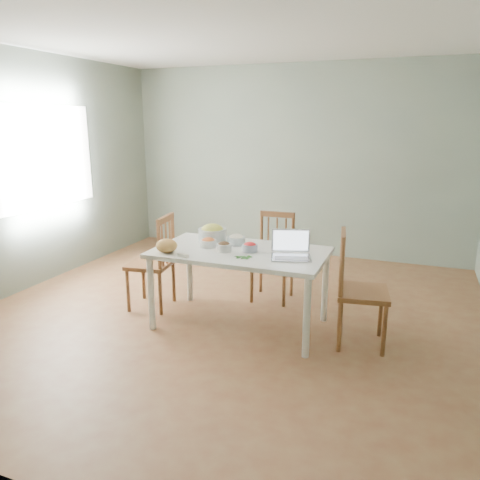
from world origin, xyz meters
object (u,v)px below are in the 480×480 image
at_px(bread_boule, 167,246).
at_px(bowl_squash, 212,233).
at_px(chair_far, 272,258).
at_px(chair_right, 363,290).
at_px(dining_table, 240,288).
at_px(chair_left, 150,262).
at_px(laptop, 291,245).

relative_size(bread_boule, bowl_squash, 0.69).
distance_m(chair_far, chair_right, 1.28).
height_order(dining_table, chair_left, chair_left).
bearing_deg(bread_boule, chair_far, 56.86).
xyz_separation_m(bread_boule, bowl_squash, (0.21, 0.54, 0.02)).
height_order(chair_far, bread_boule, chair_far).
relative_size(chair_right, bread_boule, 5.20).
bearing_deg(bowl_squash, dining_table, -31.39).
bearing_deg(chair_right, chair_far, 46.22).
bearing_deg(laptop, bowl_squash, 143.12).
height_order(chair_right, laptop, chair_right).
relative_size(dining_table, chair_left, 1.61).
bearing_deg(bowl_squash, chair_left, -167.09).
bearing_deg(bread_boule, dining_table, 26.89).
height_order(dining_table, bowl_squash, bowl_squash).
relative_size(dining_table, laptop, 4.64).
height_order(chair_far, laptop, laptop).
relative_size(chair_far, bowl_squash, 3.36).
bearing_deg(laptop, dining_table, 153.42).
distance_m(chair_far, bread_boule, 1.30).
distance_m(chair_left, bread_boule, 0.67).
bearing_deg(bread_boule, laptop, 11.21).
relative_size(dining_table, chair_right, 1.58).
xyz_separation_m(dining_table, bowl_squash, (-0.39, 0.24, 0.46)).
xyz_separation_m(chair_left, bread_boule, (0.44, -0.39, 0.32)).
xyz_separation_m(chair_left, chair_right, (2.17, -0.07, 0.01)).
bearing_deg(bread_boule, bowl_squash, 68.78).
height_order(chair_left, chair_right, chair_right).
distance_m(chair_left, laptop, 1.61).
relative_size(bread_boule, laptop, 0.57).
distance_m(chair_far, chair_left, 1.31).
distance_m(dining_table, chair_far, 0.76).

